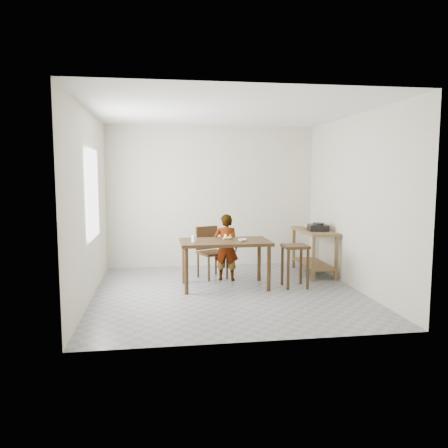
{
  "coord_description": "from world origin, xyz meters",
  "views": [
    {
      "loc": [
        -1.02,
        -6.4,
        1.79
      ],
      "look_at": [
        0.0,
        0.4,
        1.0
      ],
      "focal_mm": 35.0,
      "sensor_mm": 36.0,
      "label": 1
    }
  ],
  "objects": [
    {
      "name": "stool",
      "position": [
        1.1,
        0.15,
        0.34
      ],
      "size": [
        0.39,
        0.39,
        0.68
      ],
      "primitive_type": null,
      "rotation": [
        0.0,
        0.0,
        0.02
      ],
      "color": "#382411",
      "rests_on": "floor"
    },
    {
      "name": "prep_counter",
      "position": [
        1.72,
        1.0,
        0.4
      ],
      "size": [
        0.5,
        1.2,
        0.8
      ],
      "primitive_type": null,
      "color": "brown",
      "rests_on": "floor"
    },
    {
      "name": "wall_back",
      "position": [
        0.0,
        2.02,
        1.35
      ],
      "size": [
        4.0,
        0.04,
        2.7
      ],
      "primitive_type": "cube",
      "color": "beige",
      "rests_on": "ground"
    },
    {
      "name": "small_bowl",
      "position": [
        0.25,
        0.18,
        0.77
      ],
      "size": [
        0.14,
        0.14,
        0.04
      ],
      "primitive_type": "imported",
      "rotation": [
        0.0,
        0.0,
        -0.16
      ],
      "color": "silver",
      "rests_on": "dining_table"
    },
    {
      "name": "wall_front",
      "position": [
        0.0,
        -2.02,
        1.35
      ],
      "size": [
        4.0,
        0.04,
        2.7
      ],
      "primitive_type": "cube",
      "color": "beige",
      "rests_on": "ground"
    },
    {
      "name": "window_pane",
      "position": [
        -1.97,
        0.2,
        1.5
      ],
      "size": [
        0.02,
        1.1,
        1.3
      ],
      "primitive_type": "cube",
      "color": "white",
      "rests_on": "wall_left"
    },
    {
      "name": "wall_right",
      "position": [
        2.02,
        0.0,
        1.35
      ],
      "size": [
        0.04,
        4.0,
        2.7
      ],
      "primitive_type": "cube",
      "color": "beige",
      "rests_on": "ground"
    },
    {
      "name": "wall_left",
      "position": [
        -2.02,
        0.0,
        1.35
      ],
      "size": [
        0.04,
        4.0,
        2.7
      ],
      "primitive_type": "cube",
      "color": "beige",
      "rests_on": "ground"
    },
    {
      "name": "child",
      "position": [
        0.09,
        0.75,
        0.56
      ],
      "size": [
        0.46,
        0.36,
        1.13
      ],
      "primitive_type": "imported",
      "rotation": [
        0.0,
        0.0,
        2.91
      ],
      "color": "white",
      "rests_on": "floor"
    },
    {
      "name": "dining_table",
      "position": [
        0.0,
        0.3,
        0.38
      ],
      "size": [
        1.4,
        0.8,
        0.75
      ],
      "primitive_type": null,
      "color": "#382411",
      "rests_on": "floor"
    },
    {
      "name": "gas_burner",
      "position": [
        1.74,
        0.87,
        0.85
      ],
      "size": [
        0.37,
        0.37,
        0.11
      ],
      "primitive_type": "cube",
      "rotation": [
        0.0,
        0.0,
        -0.14
      ],
      "color": "black",
      "rests_on": "prep_counter"
    },
    {
      "name": "banana",
      "position": [
        0.06,
        0.4,
        0.78
      ],
      "size": [
        0.18,
        0.14,
        0.06
      ],
      "primitive_type": null,
      "rotation": [
        0.0,
        0.0,
        0.18
      ],
      "color": "gold",
      "rests_on": "dining_table"
    },
    {
      "name": "serving_bowl",
      "position": [
        1.69,
        1.2,
        0.83
      ],
      "size": [
        0.26,
        0.26,
        0.05
      ],
      "primitive_type": "imported",
      "rotation": [
        0.0,
        0.0,
        -0.24
      ],
      "color": "silver",
      "rests_on": "prep_counter"
    },
    {
      "name": "floor",
      "position": [
        0.0,
        0.0,
        -0.02
      ],
      "size": [
        4.0,
        4.0,
        0.04
      ],
      "primitive_type": "cube",
      "color": "slate",
      "rests_on": "ground"
    },
    {
      "name": "ceiling",
      "position": [
        0.0,
        0.0,
        2.72
      ],
      "size": [
        4.0,
        4.0,
        0.04
      ],
      "primitive_type": "cube",
      "color": "white",
      "rests_on": "wall_back"
    },
    {
      "name": "dining_chair",
      "position": [
        -0.12,
        0.95,
        0.44
      ],
      "size": [
        0.56,
        0.56,
        0.88
      ],
      "primitive_type": null,
      "rotation": [
        0.0,
        0.0,
        0.42
      ],
      "color": "#382411",
      "rests_on": "floor"
    },
    {
      "name": "glass_tumbler",
      "position": [
        -0.49,
        0.23,
        0.8
      ],
      "size": [
        0.1,
        0.1,
        0.1
      ],
      "primitive_type": "cylinder",
      "rotation": [
        0.0,
        0.0,
        0.24
      ],
      "color": "silver",
      "rests_on": "dining_table"
    }
  ]
}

